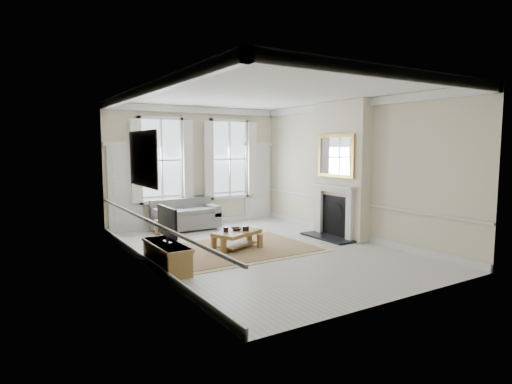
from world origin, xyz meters
TOP-DOWN VIEW (x-y plane):
  - floor at (0.00, 0.00)m, footprint 7.20×7.20m
  - ceiling at (0.00, 0.00)m, footprint 7.20×7.20m
  - back_wall at (0.00, 3.60)m, footprint 5.20×0.00m
  - left_wall at (-2.60, 0.00)m, footprint 0.00×7.20m
  - right_wall at (2.60, 0.00)m, footprint 0.00×7.20m
  - window_left at (-1.05, 3.55)m, footprint 1.26×0.20m
  - window_right at (1.05, 3.55)m, footprint 1.26×0.20m
  - door_left at (-2.05, 3.56)m, footprint 0.90×0.08m
  - door_right at (2.05, 3.56)m, footprint 0.90×0.08m
  - painting at (-2.56, 0.30)m, footprint 0.05×1.66m
  - chimney_breast at (2.43, 0.20)m, footprint 0.35×1.70m
  - hearth at (2.00, 0.20)m, footprint 0.55×1.50m
  - fireplace at (2.20, 0.20)m, footprint 0.21×1.45m
  - mirror at (2.21, 0.20)m, footprint 0.06×1.26m
  - sofa at (-0.58, 3.11)m, footprint 1.76×0.86m
  - side_table at (-1.49, 2.19)m, footprint 0.43×0.43m
  - rug at (-0.45, 0.43)m, footprint 3.50×2.60m
  - coffee_table at (-0.45, 0.43)m, footprint 1.23×0.99m
  - ceramic_pot_a at (-0.70, 0.48)m, footprint 0.11×0.11m
  - ceramic_pot_b at (-0.25, 0.38)m, footprint 0.15×0.15m
  - bowl at (-0.40, 0.53)m, footprint 0.27×0.27m
  - tv_stand at (-2.34, -0.28)m, footprint 0.45×1.41m
  - tv at (-2.32, -0.28)m, footprint 0.08×0.90m

SIDE VIEW (x-z plane):
  - floor at x=0.00m, z-range 0.00..0.00m
  - rug at x=-0.45m, z-range 0.00..0.02m
  - hearth at x=2.00m, z-range 0.00..0.05m
  - tv_stand at x=-2.34m, z-range 0.00..0.50m
  - coffee_table at x=-0.45m, z-range 0.12..0.53m
  - sofa at x=-0.58m, z-range -0.07..0.77m
  - side_table at x=-1.49m, z-range 0.14..0.63m
  - bowl at x=-0.40m, z-range 0.40..0.46m
  - ceramic_pot_b at x=-0.25m, z-range 0.40..0.51m
  - ceramic_pot_a at x=-0.70m, z-range 0.40..0.52m
  - fireplace at x=2.20m, z-range 0.07..1.40m
  - tv at x=-2.32m, z-range 0.56..1.24m
  - door_left at x=-2.05m, z-range 0.00..2.30m
  - door_right at x=2.05m, z-range 0.00..2.30m
  - back_wall at x=0.00m, z-range -0.90..4.30m
  - left_wall at x=-2.60m, z-range -1.90..5.30m
  - right_wall at x=2.60m, z-range -1.90..5.30m
  - chimney_breast at x=2.43m, z-range 0.01..3.39m
  - window_left at x=-1.05m, z-range 0.80..3.00m
  - window_right at x=1.05m, z-range 0.80..3.00m
  - painting at x=-2.56m, z-range 1.52..2.58m
  - mirror at x=2.21m, z-range 1.52..2.58m
  - ceiling at x=0.00m, z-range 3.40..3.40m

